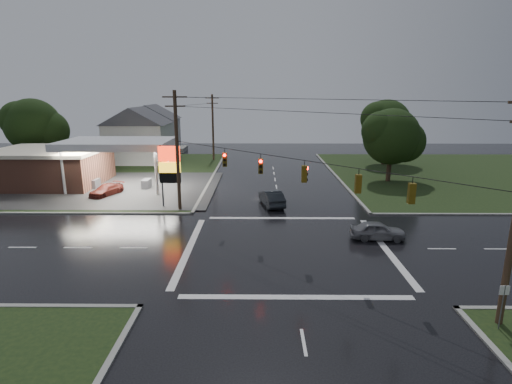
{
  "coord_description": "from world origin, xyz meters",
  "views": [
    {
      "loc": [
        -1.98,
        -26.62,
        10.81
      ],
      "look_at": [
        -2.26,
        4.52,
        3.0
      ],
      "focal_mm": 28.0,
      "sensor_mm": 36.0,
      "label": 1
    }
  ],
  "objects_px": {
    "house_far": "(152,128)",
    "car_pump": "(106,190)",
    "utility_pole_nw": "(177,150)",
    "utility_pole_n": "(213,126)",
    "pylon_sign": "(170,166)",
    "gas_station": "(59,164)",
    "car_north": "(272,198)",
    "car_crossing": "(378,231)",
    "house_near": "(139,134)",
    "tree_ne_near": "(393,137)",
    "tree_nw_behind": "(34,126)",
    "tree_ne_far": "(387,124)"
  },
  "relations": [
    {
      "from": "house_near",
      "to": "house_far",
      "type": "relative_size",
      "value": 1.0
    },
    {
      "from": "utility_pole_nw",
      "to": "tree_ne_near",
      "type": "bearing_deg",
      "value": 27.86
    },
    {
      "from": "utility_pole_n",
      "to": "tree_ne_near",
      "type": "distance_m",
      "value": 28.55
    },
    {
      "from": "utility_pole_n",
      "to": "car_north",
      "type": "bearing_deg",
      "value": -72.1
    },
    {
      "from": "utility_pole_n",
      "to": "car_pump",
      "type": "xyz_separation_m",
      "value": [
        -8.95,
        -23.19,
        -4.86
      ]
    },
    {
      "from": "house_far",
      "to": "car_pump",
      "type": "relative_size",
      "value": 2.63
    },
    {
      "from": "gas_station",
      "to": "utility_pole_n",
      "type": "relative_size",
      "value": 2.5
    },
    {
      "from": "tree_ne_far",
      "to": "car_pump",
      "type": "relative_size",
      "value": 2.33
    },
    {
      "from": "gas_station",
      "to": "tree_ne_far",
      "type": "height_order",
      "value": "tree_ne_far"
    },
    {
      "from": "tree_nw_behind",
      "to": "gas_station",
      "type": "bearing_deg",
      "value": -51.58
    },
    {
      "from": "car_crossing",
      "to": "utility_pole_nw",
      "type": "bearing_deg",
      "value": 67.73
    },
    {
      "from": "pylon_sign",
      "to": "car_north",
      "type": "bearing_deg",
      "value": 3.37
    },
    {
      "from": "utility_pole_n",
      "to": "tree_ne_near",
      "type": "relative_size",
      "value": 1.17
    },
    {
      "from": "tree_nw_behind",
      "to": "tree_ne_near",
      "type": "height_order",
      "value": "tree_nw_behind"
    },
    {
      "from": "pylon_sign",
      "to": "gas_station",
      "type": "bearing_deg",
      "value": 148.78
    },
    {
      "from": "gas_station",
      "to": "utility_pole_nw",
      "type": "bearing_deg",
      "value": -32.23
    },
    {
      "from": "gas_station",
      "to": "tree_nw_behind",
      "type": "xyz_separation_m",
      "value": [
        -8.17,
        10.29,
        3.63
      ]
    },
    {
      "from": "utility_pole_nw",
      "to": "car_north",
      "type": "distance_m",
      "value": 10.13
    },
    {
      "from": "house_far",
      "to": "tree_ne_far",
      "type": "bearing_deg",
      "value": -19.71
    },
    {
      "from": "gas_station",
      "to": "utility_pole_n",
      "type": "bearing_deg",
      "value": 48.53
    },
    {
      "from": "pylon_sign",
      "to": "tree_ne_far",
      "type": "height_order",
      "value": "tree_ne_far"
    },
    {
      "from": "gas_station",
      "to": "car_pump",
      "type": "bearing_deg",
      "value": -34.05
    },
    {
      "from": "house_far",
      "to": "house_near",
      "type": "bearing_deg",
      "value": -85.24
    },
    {
      "from": "gas_station",
      "to": "tree_ne_near",
      "type": "relative_size",
      "value": 2.92
    },
    {
      "from": "tree_nw_behind",
      "to": "car_pump",
      "type": "relative_size",
      "value": 2.38
    },
    {
      "from": "utility_pole_n",
      "to": "car_north",
      "type": "height_order",
      "value": "utility_pole_n"
    },
    {
      "from": "house_near",
      "to": "car_pump",
      "type": "height_order",
      "value": "house_near"
    },
    {
      "from": "gas_station",
      "to": "tree_nw_behind",
      "type": "relative_size",
      "value": 2.62
    },
    {
      "from": "utility_pole_nw",
      "to": "car_crossing",
      "type": "distance_m",
      "value": 18.79
    },
    {
      "from": "house_near",
      "to": "car_north",
      "type": "relative_size",
      "value": 2.34
    },
    {
      "from": "pylon_sign",
      "to": "utility_pole_n",
      "type": "distance_m",
      "value": 27.56
    },
    {
      "from": "pylon_sign",
      "to": "car_pump",
      "type": "xyz_separation_m",
      "value": [
        -7.95,
        4.31,
        -3.4
      ]
    },
    {
      "from": "car_pump",
      "to": "utility_pole_n",
      "type": "bearing_deg",
      "value": 91.14
    },
    {
      "from": "tree_nw_behind",
      "to": "car_north",
      "type": "relative_size",
      "value": 2.12
    },
    {
      "from": "house_near",
      "to": "car_pump",
      "type": "distance_m",
      "value": 21.67
    },
    {
      "from": "tree_ne_near",
      "to": "tree_ne_far",
      "type": "bearing_deg",
      "value": 75.93
    },
    {
      "from": "tree_nw_behind",
      "to": "utility_pole_nw",
      "type": "bearing_deg",
      "value": -40.1
    },
    {
      "from": "house_far",
      "to": "pylon_sign",
      "type": "bearing_deg",
      "value": -73.02
    },
    {
      "from": "utility_pole_nw",
      "to": "car_crossing",
      "type": "bearing_deg",
      "value": -24.88
    },
    {
      "from": "gas_station",
      "to": "car_north",
      "type": "distance_m",
      "value": 26.39
    },
    {
      "from": "tree_ne_near",
      "to": "tree_nw_behind",
      "type": "bearing_deg",
      "value": 170.53
    },
    {
      "from": "utility_pole_nw",
      "to": "utility_pole_n",
      "type": "height_order",
      "value": "utility_pole_nw"
    },
    {
      "from": "house_near",
      "to": "car_crossing",
      "type": "height_order",
      "value": "house_near"
    },
    {
      "from": "utility_pole_nw",
      "to": "gas_station",
      "type": "bearing_deg",
      "value": 147.77
    },
    {
      "from": "tree_nw_behind",
      "to": "house_near",
      "type": "bearing_deg",
      "value": 24.98
    },
    {
      "from": "utility_pole_n",
      "to": "tree_ne_far",
      "type": "height_order",
      "value": "utility_pole_n"
    },
    {
      "from": "utility_pole_nw",
      "to": "tree_ne_near",
      "type": "distance_m",
      "value": 26.74
    },
    {
      "from": "gas_station",
      "to": "house_near",
      "type": "bearing_deg",
      "value": 73.83
    },
    {
      "from": "gas_station",
      "to": "pylon_sign",
      "type": "xyz_separation_m",
      "value": [
        15.18,
        -9.2,
        1.46
      ]
    },
    {
      "from": "house_near",
      "to": "car_north",
      "type": "distance_m",
      "value": 32.26
    }
  ]
}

